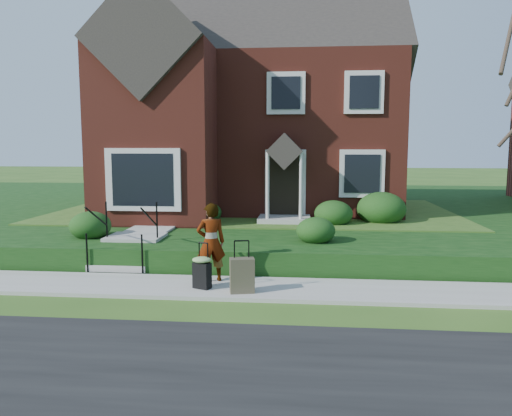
# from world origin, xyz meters

# --- Properties ---
(ground) EXTENTS (120.00, 120.00, 0.00)m
(ground) POSITION_xyz_m (0.00, 0.00, 0.00)
(ground) COLOR #2D5119
(ground) RESTS_ON ground
(sidewalk) EXTENTS (60.00, 1.60, 0.08)m
(sidewalk) POSITION_xyz_m (0.00, 0.00, 0.04)
(sidewalk) COLOR #9E9B93
(sidewalk) RESTS_ON ground
(terrace) EXTENTS (44.00, 20.00, 0.60)m
(terrace) POSITION_xyz_m (4.00, 10.90, 0.30)
(terrace) COLOR black
(terrace) RESTS_ON ground
(walkway) EXTENTS (1.20, 6.00, 0.06)m
(walkway) POSITION_xyz_m (-2.50, 5.00, 0.63)
(walkway) COLOR #9E9B93
(walkway) RESTS_ON terrace
(main_house) EXTENTS (10.40, 10.20, 9.40)m
(main_house) POSITION_xyz_m (-0.21, 9.61, 5.26)
(main_house) COLOR maroon
(main_house) RESTS_ON terrace
(front_steps) EXTENTS (1.40, 2.02, 1.50)m
(front_steps) POSITION_xyz_m (-2.50, 1.84, 0.47)
(front_steps) COLOR #9E9B93
(front_steps) RESTS_ON ground
(foundation_shrubs) EXTENTS (9.89, 4.63, 1.11)m
(foundation_shrubs) POSITION_xyz_m (-0.12, 4.90, 1.08)
(foundation_shrubs) COLOR #16330F
(foundation_shrubs) RESTS_ON terrace
(woman) EXTENTS (0.72, 0.59, 1.69)m
(woman) POSITION_xyz_m (-0.17, 0.37, 0.92)
(woman) COLOR #999999
(woman) RESTS_ON sidewalk
(suitcase_black) EXTENTS (0.49, 0.45, 0.94)m
(suitcase_black) POSITION_xyz_m (-0.26, -0.21, 0.45)
(suitcase_black) COLOR black
(suitcase_black) RESTS_ON sidewalk
(suitcase_olive) EXTENTS (0.52, 0.36, 1.04)m
(suitcase_olive) POSITION_xyz_m (0.59, -0.41, 0.43)
(suitcase_olive) COLOR #4A4431
(suitcase_olive) RESTS_ON sidewalk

